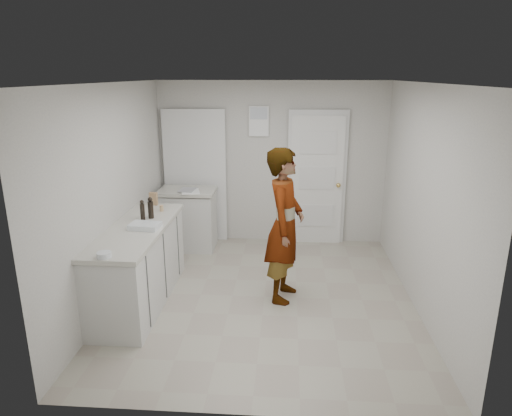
# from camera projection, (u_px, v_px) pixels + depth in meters

# --- Properties ---
(ground) EXTENTS (4.00, 4.00, 0.00)m
(ground) POSITION_uv_depth(u_px,v_px,m) (264.00, 297.00, 5.52)
(ground) COLOR #9E9384
(ground) RESTS_ON ground
(room_shell) EXTENTS (4.00, 4.00, 4.00)m
(room_shell) POSITION_uv_depth(u_px,v_px,m) (260.00, 178.00, 7.10)
(room_shell) COLOR silver
(room_shell) RESTS_ON ground
(main_counter) EXTENTS (0.64, 1.96, 0.93)m
(main_counter) POSITION_uv_depth(u_px,v_px,m) (139.00, 267.00, 5.30)
(main_counter) COLOR silver
(main_counter) RESTS_ON ground
(side_counter) EXTENTS (0.84, 0.61, 0.93)m
(side_counter) POSITION_uv_depth(u_px,v_px,m) (188.00, 221.00, 6.96)
(side_counter) COLOR silver
(side_counter) RESTS_ON ground
(person) EXTENTS (0.55, 0.73, 1.81)m
(person) POSITION_uv_depth(u_px,v_px,m) (285.00, 226.00, 5.27)
(person) COLOR silver
(person) RESTS_ON ground
(cake_mix_box) EXTENTS (0.11, 0.06, 0.17)m
(cake_mix_box) POSITION_uv_depth(u_px,v_px,m) (153.00, 199.00, 6.00)
(cake_mix_box) COLOR #9A754D
(cake_mix_box) RESTS_ON main_counter
(spice_jar) EXTENTS (0.05, 0.05, 0.08)m
(spice_jar) POSITION_uv_depth(u_px,v_px,m) (162.00, 208.00, 5.75)
(spice_jar) COLOR tan
(spice_jar) RESTS_ON main_counter
(oil_cruet_a) EXTENTS (0.07, 0.07, 0.26)m
(oil_cruet_a) POSITION_uv_depth(u_px,v_px,m) (151.00, 208.00, 5.44)
(oil_cruet_a) COLOR black
(oil_cruet_a) RESTS_ON main_counter
(oil_cruet_b) EXTENTS (0.05, 0.05, 0.25)m
(oil_cruet_b) POSITION_uv_depth(u_px,v_px,m) (142.00, 211.00, 5.37)
(oil_cruet_b) COLOR black
(oil_cruet_b) RESTS_ON main_counter
(baking_dish) EXTENTS (0.35, 0.26, 0.06)m
(baking_dish) POSITION_uv_depth(u_px,v_px,m) (145.00, 226.00, 5.11)
(baking_dish) COLOR silver
(baking_dish) RESTS_ON main_counter
(egg_bowl) EXTENTS (0.14, 0.14, 0.05)m
(egg_bowl) POSITION_uv_depth(u_px,v_px,m) (104.00, 255.00, 4.30)
(egg_bowl) COLOR silver
(egg_bowl) RESTS_ON main_counter
(papers) EXTENTS (0.33, 0.38, 0.01)m
(papers) POSITION_uv_depth(u_px,v_px,m) (190.00, 192.00, 6.69)
(papers) COLOR white
(papers) RESTS_ON side_counter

